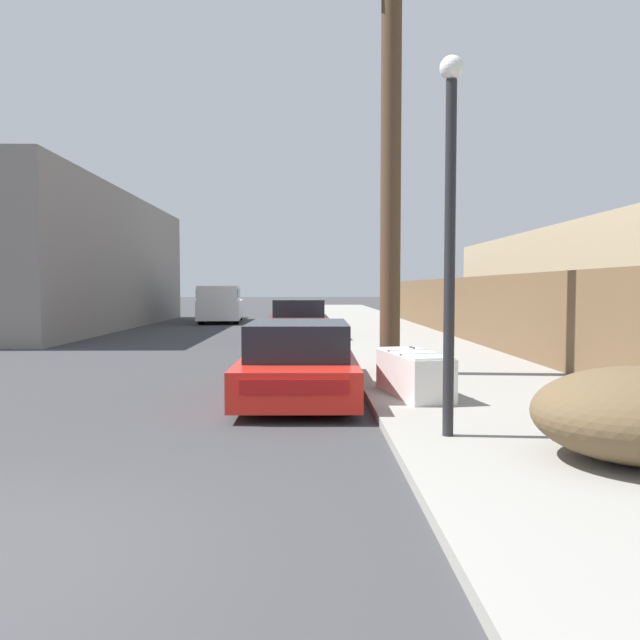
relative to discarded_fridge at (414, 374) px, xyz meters
The scene contains 9 objects.
sidewalk_curb 17.96m from the discarded_fridge, 85.54° to the left, with size 4.20×63.00×0.12m, color gray.
discarded_fridge is the anchor object (origin of this frame).
parked_sports_car_red 1.88m from the discarded_fridge, 158.81° to the left, with size 1.83×4.68×1.21m.
car_parked_mid 11.29m from the discarded_fridge, 99.71° to the left, with size 1.93×4.12×1.36m.
pickup_truck 22.65m from the discarded_fridge, 105.24° to the left, with size 2.39×5.99×1.82m.
utility_pole 4.76m from the discarded_fridge, 90.85° to the left, with size 1.80×0.39×8.63m.
street_lamp 3.31m from the discarded_fridge, 91.28° to the right, with size 0.26×0.26×4.12m.
wooden_fence 10.94m from the discarded_fridge, 72.15° to the left, with size 0.08×28.78×1.96m, color brown.
building_left_block 22.16m from the discarded_fridge, 125.03° to the left, with size 7.00×19.29×5.76m, color gray.
Camera 1 is at (2.30, -3.74, 1.76)m, focal length 35.00 mm.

